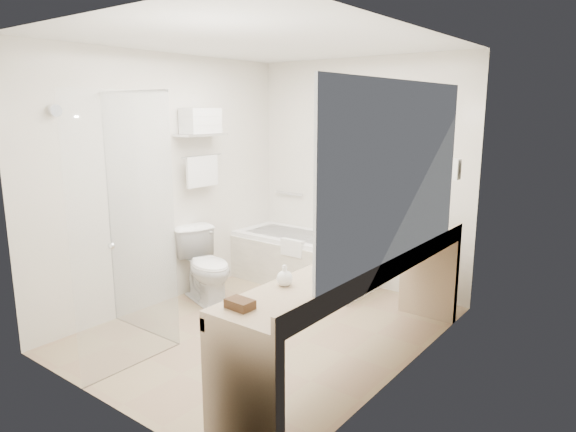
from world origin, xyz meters
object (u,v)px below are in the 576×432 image
Objects in this scene: toilet at (206,267)px; amenity_basket at (240,304)px; bathtub at (303,259)px; vanity_counter at (360,290)px; water_bottle_left at (408,228)px.

toilet is 4.74× the size of amenity_basket.
bathtub is at bearing -3.79° from toilet.
vanity_counter is at bearing 84.31° from amenity_basket.
vanity_counter is at bearing -86.78° from water_bottle_left.
water_bottle_left is (-0.05, 0.90, 0.30)m from vanity_counter.
toilet is (-1.97, 0.30, -0.27)m from vanity_counter.
bathtub is 0.59× the size of vanity_counter.
water_bottle_left is at bearing 88.16° from amenity_basket.
vanity_counter is at bearing -42.35° from bathtub.
water_bottle_left is (0.07, 2.08, 0.06)m from amenity_basket.
toilet is at bearing 141.37° from amenity_basket.
vanity_counter is 2.02m from toilet.
bathtub is at bearing 118.67° from amenity_basket.
toilet is at bearing -162.68° from water_bottle_left.
amenity_basket is at bearing -91.84° from water_bottle_left.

